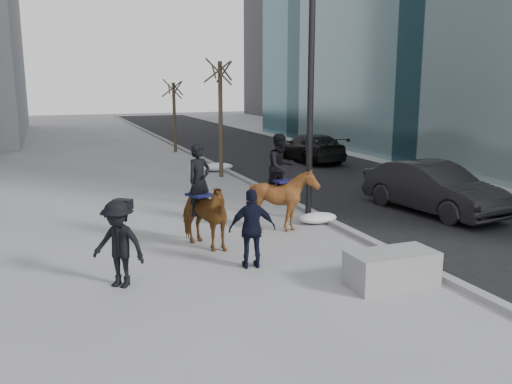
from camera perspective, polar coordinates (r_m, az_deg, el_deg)
name	(u,v)px	position (r m, az deg, el deg)	size (l,w,h in m)	color
ground	(276,270)	(11.90, 2.09, -8.19)	(120.00, 120.00, 0.00)	gray
road	(334,176)	(23.63, 8.24, 1.67)	(8.00, 90.00, 0.01)	black
curb	(247,181)	(21.97, -0.91, 1.19)	(0.25, 90.00, 0.12)	gray
planter	(392,269)	(11.25, 14.09, -7.83)	(1.77, 0.88, 0.71)	gray
car_near	(433,188)	(17.63, 18.11, 0.42)	(1.66, 4.77, 1.57)	black
car_far	(310,147)	(27.77, 5.69, 4.68)	(2.00, 4.91, 1.43)	black
tree_near	(221,114)	(22.99, -3.76, 8.23)	(1.20, 1.20, 5.38)	#372A20
tree_far	(174,114)	(31.60, -8.59, 8.14)	(1.20, 1.20, 4.38)	#332A1E
mounted_left	(201,210)	(13.25, -5.80, -1.92)	(1.58, 2.15, 2.53)	#532D10
mounted_right	(282,192)	(14.74, 2.79, -0.02)	(1.72, 1.85, 2.65)	#4A220E
feeder	(252,229)	(11.79, -0.40, -3.89)	(1.09, 0.96, 1.75)	black
camera_crew	(119,244)	(11.04, -14.27, -5.29)	(1.29, 1.23, 1.75)	black
lamppost	(307,46)	(15.88, 5.44, 15.04)	(0.25, 2.81, 9.09)	black
snow_piles	(270,193)	(18.98, 1.48, -0.15)	(1.44, 14.55, 0.37)	white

